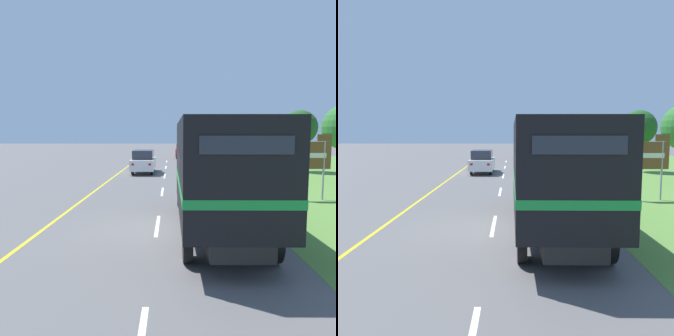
# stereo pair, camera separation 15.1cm
# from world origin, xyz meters

# --- Properties ---
(ground_plane) EXTENTS (200.00, 200.00, 0.00)m
(ground_plane) POSITION_xyz_m (0.00, 0.00, 0.00)
(ground_plane) COLOR #5B5959
(edge_line_yellow) EXTENTS (0.12, 57.05, 0.01)m
(edge_line_yellow) POSITION_xyz_m (-3.70, 13.07, 0.00)
(edge_line_yellow) COLOR yellow
(edge_line_yellow) RESTS_ON ground
(centre_dash_near) EXTENTS (0.12, 2.60, 0.01)m
(centre_dash_near) POSITION_xyz_m (0.00, 0.41, 0.00)
(centre_dash_near) COLOR white
(centre_dash_near) RESTS_ON ground
(centre_dash_mid_a) EXTENTS (0.12, 2.60, 0.01)m
(centre_dash_mid_a) POSITION_xyz_m (0.00, 7.01, 0.00)
(centre_dash_mid_a) COLOR white
(centre_dash_mid_a) RESTS_ON ground
(centre_dash_mid_b) EXTENTS (0.12, 2.60, 0.01)m
(centre_dash_mid_b) POSITION_xyz_m (0.00, 13.61, 0.00)
(centre_dash_mid_b) COLOR white
(centre_dash_mid_b) RESTS_ON ground
(centre_dash_far) EXTENTS (0.12, 2.60, 0.01)m
(centre_dash_far) POSITION_xyz_m (0.00, 20.21, 0.00)
(centre_dash_far) COLOR white
(centre_dash_far) RESTS_ON ground
(centre_dash_farthest) EXTENTS (0.12, 2.60, 0.01)m
(centre_dash_farthest) POSITION_xyz_m (0.00, 26.81, 0.00)
(centre_dash_farthest) COLOR white
(centre_dash_farthest) RESTS_ON ground
(horse_trailer_truck) EXTENTS (2.44, 8.43, 3.46)m
(horse_trailer_truck) POSITION_xyz_m (1.90, -0.27, 1.95)
(horse_trailer_truck) COLOR black
(horse_trailer_truck) RESTS_ON ground
(lead_car_white) EXTENTS (1.80, 4.42, 1.84)m
(lead_car_white) POSITION_xyz_m (-1.72, 15.61, 0.94)
(lead_car_white) COLOR black
(lead_car_white) RESTS_ON ground
(lead_car_red_ahead) EXTENTS (1.80, 4.09, 1.89)m
(lead_car_red_ahead) POSITION_xyz_m (1.96, 31.55, 0.96)
(lead_car_red_ahead) COLOR black
(lead_car_red_ahead) RESTS_ON ground
(highway_sign) EXTENTS (2.08, 0.09, 3.09)m
(highway_sign) POSITION_xyz_m (6.92, 4.82, 2.01)
(highway_sign) COLOR #9E9EA3
(highway_sign) RESTS_ON ground
(roadside_tree_mid) EXTENTS (2.82, 2.82, 5.06)m
(roadside_tree_mid) POSITION_xyz_m (11.06, 16.71, 3.62)
(roadside_tree_mid) COLOR #4C3823
(roadside_tree_mid) RESTS_ON ground
(roadside_tree_far) EXTENTS (3.02, 3.02, 4.87)m
(roadside_tree_far) POSITION_xyz_m (7.80, 24.78, 3.34)
(roadside_tree_far) COLOR brown
(roadside_tree_far) RESTS_ON ground
(delineator_post) EXTENTS (0.08, 0.08, 0.95)m
(delineator_post) POSITION_xyz_m (4.06, -1.49, 0.51)
(delineator_post) COLOR white
(delineator_post) RESTS_ON ground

